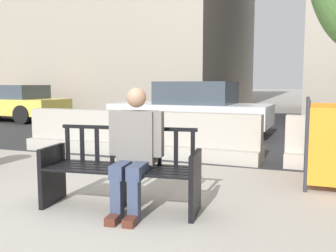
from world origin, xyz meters
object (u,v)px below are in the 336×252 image
Objects in this scene: jersey_barrier_centre at (205,141)px; jersey_barrier_left at (78,134)px; street_bench at (121,173)px; car_sedan_far at (192,108)px; seated_person at (134,147)px; car_taxi_near at (9,102)px.

jersey_barrier_left is at bearing 179.59° from jersey_barrier_centre.
car_sedan_far reaches higher than street_bench.
seated_person is 4.00m from jersey_barrier_left.
seated_person is 6.32m from car_sedan_far.
seated_person is 2.96m from jersey_barrier_centre.
car_sedan_far is (-1.21, 3.27, 0.35)m from jersey_barrier_centre.
seated_person reaches higher than jersey_barrier_left.
jersey_barrier_centre and jersey_barrier_left have the same top height.
jersey_barrier_centre is 9.72m from car_taxi_near.
jersey_barrier_left is (-2.67, 2.95, -0.35)m from seated_person.
seated_person is 0.30× the size of car_sedan_far.
car_sedan_far reaches higher than jersey_barrier_left.
jersey_barrier_left is 3.58m from car_sedan_far.
jersey_barrier_centre is 1.01× the size of jersey_barrier_left.
street_bench is 0.86× the size of jersey_barrier_centre.
car_taxi_near is at bearing 152.56° from jersey_barrier_centre.
car_taxi_near is (-8.61, 7.41, -0.02)m from seated_person.
street_bench is 6.25m from car_sedan_far.
seated_person is at bearing -79.09° from car_sedan_far.
car_sedan_far reaches higher than seated_person.
car_sedan_far is at bearing 65.57° from jersey_barrier_left.
street_bench is 0.40× the size of car_sedan_far.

